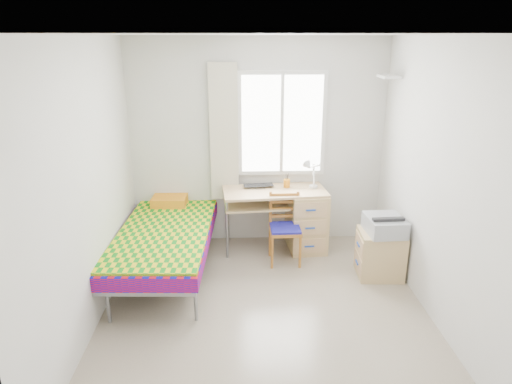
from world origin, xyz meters
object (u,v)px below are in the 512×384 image
bed (166,233)px  desk (301,217)px  cabinet (380,254)px  chair (285,223)px  printer (385,225)px

bed → desk: bed is taller
desk → cabinet: (0.80, -0.74, -0.16)m
bed → desk: size_ratio=1.68×
bed → chair: bearing=9.9°
chair → printer: (1.05, -0.44, 0.15)m
bed → cabinet: 2.43m
printer → cabinet: bearing=130.7°
bed → desk: bearing=19.7°
bed → printer: bed is taller
bed → chair: bed is taller
bed → chair: size_ratio=2.60×
cabinet → printer: printer is taller
printer → bed: bearing=171.1°
chair → cabinet: size_ratio=1.59×
chair → printer: size_ratio=1.81×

